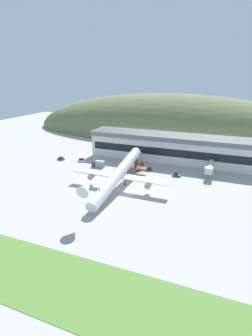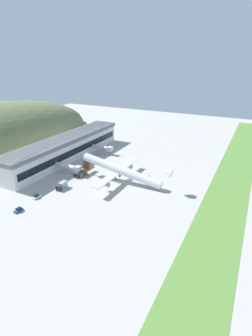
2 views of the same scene
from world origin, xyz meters
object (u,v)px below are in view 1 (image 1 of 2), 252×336
at_px(service_car_0, 61,159).
at_px(fuel_truck, 130,167).
at_px(traffic_cone_0, 206,186).
at_px(service_car_1, 82,160).
at_px(terminal_building, 178,147).
at_px(service_car_2, 176,175).
at_px(traffic_cone_1, 110,178).
at_px(cargo_airplane, 118,175).
at_px(jetway_0, 134,158).
at_px(box_truck, 99,164).
at_px(service_car_3, 148,169).
at_px(jetway_1, 210,167).

bearing_deg(service_car_0, fuel_truck, -1.50).
bearing_deg(traffic_cone_0, service_car_1, 171.16).
xyz_separation_m(terminal_building, service_car_1, (-46.34, -19.82, -7.18)).
bearing_deg(service_car_2, terminal_building, 101.19).
height_order(fuel_truck, traffic_cone_1, fuel_truck).
relative_size(service_car_2, traffic_cone_1, 6.55).
relative_size(terminal_building, traffic_cone_0, 163.28).
bearing_deg(traffic_cone_1, cargo_airplane, -46.46).
xyz_separation_m(jetway_0, traffic_cone_1, (-4.13, -20.04, -3.71)).
height_order(jetway_0, box_truck, jetway_0).
bearing_deg(terminal_building, box_truck, -144.76).
relative_size(service_car_0, service_car_2, 1.03).
height_order(cargo_airplane, service_car_3, cargo_airplane).
height_order(box_truck, traffic_cone_1, box_truck).
bearing_deg(service_car_1, fuel_truck, -5.60).
distance_m(cargo_airplane, service_car_2, 29.58).
bearing_deg(traffic_cone_0, jetway_1, 90.22).
distance_m(cargo_airplane, service_car_3, 25.86).
xyz_separation_m(service_car_1, fuel_truck, (28.28, -2.77, 0.76)).
xyz_separation_m(service_car_0, service_car_3, (48.40, 1.68, -0.06)).
bearing_deg(traffic_cone_0, jetway_0, 159.44).
relative_size(jetway_1, cargo_airplane, 0.28).
bearing_deg(traffic_cone_1, jetway_0, 78.37).
bearing_deg(cargo_airplane, box_truck, 133.71).
relative_size(jetway_0, service_car_1, 3.80).
relative_size(jetway_1, traffic_cone_1, 25.34).
height_order(jetway_1, fuel_truck, jetway_1).
distance_m(jetway_1, fuel_truck, 36.85).
bearing_deg(traffic_cone_1, traffic_cone_0, 9.10).
bearing_deg(cargo_airplane, service_car_3, 79.82).
height_order(service_car_2, box_truck, box_truck).
height_order(cargo_airplane, traffic_cone_1, cargo_airplane).
height_order(service_car_3, fuel_truck, fuel_truck).
relative_size(service_car_1, box_truck, 0.65).
distance_m(service_car_0, traffic_cone_0, 76.68).
distance_m(terminal_building, jetway_1, 24.10).
distance_m(jetway_1, traffic_cone_1, 45.47).
xyz_separation_m(service_car_1, service_car_2, (50.78, -2.62, -0.00)).
bearing_deg(jetway_0, traffic_cone_0, -20.56).
bearing_deg(service_car_2, service_car_3, 169.72).
bearing_deg(cargo_airplane, service_car_2, 50.09).
bearing_deg(traffic_cone_0, service_car_0, 173.80).
distance_m(service_car_3, fuel_truck, 8.78).
bearing_deg(traffic_cone_1, fuel_truck, 72.92).
bearing_deg(traffic_cone_0, traffic_cone_1, -170.90).
bearing_deg(fuel_truck, jetway_0, 90.76).
distance_m(service_car_3, box_truck, 24.65).
distance_m(service_car_1, service_car_2, 50.84).
height_order(cargo_airplane, box_truck, cargo_airplane).
relative_size(terminal_building, service_car_3, 21.23).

